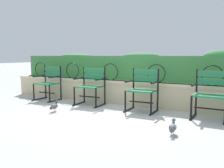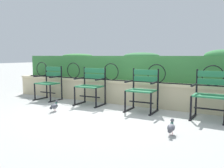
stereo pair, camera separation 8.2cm
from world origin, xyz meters
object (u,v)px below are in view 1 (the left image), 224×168
(park_chair_centre_left, at_px, (91,85))
(park_chair_centre_right, at_px, (143,89))
(park_chair_leftmost, at_px, (49,82))
(pigeon_near_chairs, at_px, (173,127))
(pigeon_far_side, at_px, (54,106))
(park_chair_rightmost, at_px, (211,93))

(park_chair_centre_left, bearing_deg, park_chair_centre_right, -1.48)
(park_chair_leftmost, xyz_separation_m, park_chair_centre_left, (1.31, 0.01, 0.00))
(park_chair_centre_left, relative_size, park_chair_centre_right, 0.99)
(pigeon_near_chairs, distance_m, pigeon_far_side, 2.56)
(park_chair_rightmost, relative_size, pigeon_far_side, 3.11)
(park_chair_leftmost, distance_m, pigeon_near_chairs, 3.82)
(park_chair_centre_right, bearing_deg, park_chair_rightmost, 0.19)
(park_chair_centre_right, bearing_deg, park_chair_centre_left, 178.52)
(park_chair_centre_left, bearing_deg, park_chair_rightmost, -0.64)
(park_chair_rightmost, bearing_deg, park_chair_centre_left, 179.36)
(park_chair_centre_left, xyz_separation_m, park_chair_centre_right, (1.32, -0.03, -0.00))
(pigeon_far_side, bearing_deg, park_chair_centre_left, 74.78)
(park_chair_centre_right, bearing_deg, pigeon_far_side, -149.43)
(park_chair_leftmost, bearing_deg, pigeon_near_chairs, -19.30)
(park_chair_centre_right, relative_size, pigeon_near_chairs, 3.04)
(park_chair_leftmost, distance_m, park_chair_centre_right, 2.63)
(park_chair_centre_left, bearing_deg, park_chair_leftmost, -179.64)
(park_chair_leftmost, bearing_deg, park_chair_centre_right, -0.57)
(park_chair_rightmost, distance_m, pigeon_near_chairs, 1.34)
(pigeon_far_side, bearing_deg, park_chair_rightmost, 17.93)
(park_chair_rightmost, height_order, pigeon_near_chairs, park_chair_rightmost)
(park_chair_leftmost, xyz_separation_m, park_chair_rightmost, (3.95, -0.02, 0.00))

